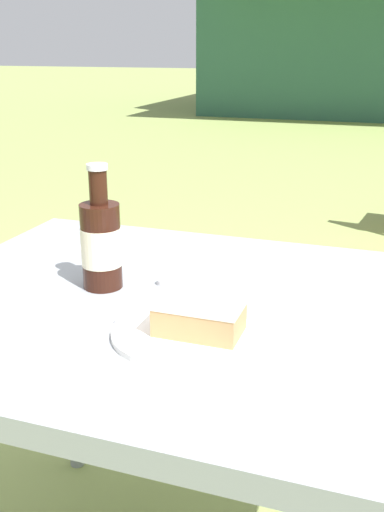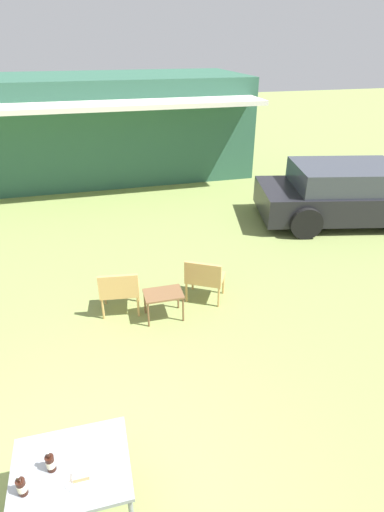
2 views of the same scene
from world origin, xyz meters
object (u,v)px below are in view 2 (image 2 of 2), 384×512
object	(u,v)px
parked_car	(350,194)
garden_side_table	(163,296)
cake_on_plate	(80,477)
wicker_chair_cushioned	(120,288)
cola_bottle_far	(22,486)
wicker_chair_plain	(204,277)
cola_bottle_near	(50,463)
patio_table	(72,472)

from	to	relation	value
parked_car	garden_side_table	world-z (taller)	parked_car
parked_car	cake_on_plate	bearing A→B (deg)	-125.75
wicker_chair_cushioned	cola_bottle_far	world-z (taller)	cola_bottle_far
cola_bottle_far	wicker_chair_plain	bearing A→B (deg)	52.97
wicker_chair_cushioned	wicker_chair_plain	size ratio (longest dim) A/B	1.00
parked_car	wicker_chair_cushioned	bearing A→B (deg)	-144.64
cola_bottle_near	cola_bottle_far	xyz separation A→B (m)	(-0.21, -0.15, 0.00)
parked_car	garden_side_table	bearing A→B (deg)	-139.30
garden_side_table	cola_bottle_far	size ratio (longest dim) A/B	2.55
wicker_chair_plain	cola_bottle_far	xyz separation A→B (m)	(-2.39, -3.17, 0.37)
parked_car	cola_bottle_near	distance (m)	8.39
garden_side_table	cake_on_plate	distance (m)	3.14
wicker_chair_plain	cake_on_plate	xyz separation A→B (m)	(-1.97, -3.16, 0.30)
garden_side_table	patio_table	xyz separation A→B (m)	(-1.30, -2.75, 0.27)
wicker_chair_plain	patio_table	bearing A→B (deg)	85.61
cake_on_plate	cola_bottle_far	world-z (taller)	cola_bottle_far
parked_car	wicker_chair_cushioned	world-z (taller)	parked_car
garden_side_table	wicker_chair_cushioned	bearing A→B (deg)	154.46
cake_on_plate	cola_bottle_far	size ratio (longest dim) A/B	0.96
cola_bottle_near	patio_table	bearing A→B (deg)	-7.20
wicker_chair_cushioned	wicker_chair_plain	bearing A→B (deg)	-173.05
wicker_chair_cushioned	garden_side_table	xyz separation A→B (m)	(0.63, -0.30, -0.06)
parked_car	cola_bottle_near	xyz separation A→B (m)	(-6.41, -5.40, 0.16)
parked_car	cake_on_plate	world-z (taller)	parked_car
garden_side_table	parked_car	bearing A→B (deg)	28.27
cola_bottle_far	patio_table	bearing A→B (deg)	20.41
wicker_chair_cushioned	cola_bottle_far	bearing A→B (deg)	79.54
cola_bottle_far	cake_on_plate	bearing A→B (deg)	1.41
garden_side_table	cola_bottle_near	distance (m)	3.12
wicker_chair_plain	cake_on_plate	bearing A→B (deg)	87.61
wicker_chair_cushioned	cola_bottle_far	xyz separation A→B (m)	(-1.03, -3.18, 0.37)
wicker_chair_cushioned	cake_on_plate	size ratio (longest dim) A/B	3.48
cake_on_plate	wicker_chair_cushioned	bearing A→B (deg)	79.34
wicker_chair_plain	cake_on_plate	size ratio (longest dim) A/B	3.48
cake_on_plate	cola_bottle_near	world-z (taller)	cola_bottle_near
wicker_chair_cushioned	cola_bottle_far	size ratio (longest dim) A/B	3.33
wicker_chair_plain	cake_on_plate	world-z (taller)	cake_on_plate
patio_table	cake_on_plate	world-z (taller)	cake_on_plate
wicker_chair_cushioned	cola_bottle_near	xyz separation A→B (m)	(-0.82, -3.03, 0.37)
garden_side_table	cola_bottle_near	xyz separation A→B (m)	(-1.45, -2.73, 0.42)
parked_car	garden_side_table	xyz separation A→B (m)	(-4.96, -2.67, -0.26)
parked_car	cola_bottle_far	size ratio (longest dim) A/B	19.89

